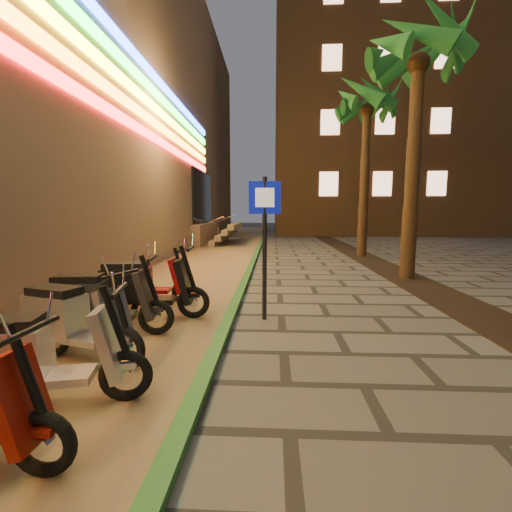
# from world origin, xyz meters

# --- Properties ---
(ground) EXTENTS (120.00, 120.00, 0.00)m
(ground) POSITION_xyz_m (0.00, 0.00, 0.00)
(ground) COLOR #474442
(ground) RESTS_ON ground
(parking_strip) EXTENTS (3.40, 60.00, 0.01)m
(parking_strip) POSITION_xyz_m (-2.60, 10.00, 0.01)
(parking_strip) COLOR #8C7251
(parking_strip) RESTS_ON ground
(green_curb) EXTENTS (0.18, 60.00, 0.10)m
(green_curb) POSITION_xyz_m (-0.90, 10.00, 0.05)
(green_curb) COLOR #296F2D
(green_curb) RESTS_ON ground
(planting_strip) EXTENTS (1.20, 40.00, 0.02)m
(planting_strip) POSITION_xyz_m (3.60, 5.00, 0.01)
(planting_strip) COLOR black
(planting_strip) RESTS_ON ground
(apartment_block) EXTENTS (18.00, 16.06, 25.00)m
(apartment_block) POSITION_xyz_m (9.00, 32.00, 12.50)
(apartment_block) COLOR brown
(apartment_block) RESTS_ON ground
(palm_c) EXTENTS (2.97, 3.02, 6.91)m
(palm_c) POSITION_xyz_m (3.60, 7.00, 5.73)
(palm_c) COLOR #472D19
(palm_c) RESTS_ON ground
(palm_d) EXTENTS (2.97, 3.02, 7.16)m
(palm_d) POSITION_xyz_m (3.60, 12.00, 5.94)
(palm_d) COLOR #472D19
(palm_d) RESTS_ON ground
(pedestrian_sign) EXTENTS (0.54, 0.10, 2.43)m
(pedestrian_sign) POSITION_xyz_m (-0.30, 3.09, 1.57)
(pedestrian_sign) COLOR black
(pedestrian_sign) RESTS_ON ground
(scooter_5) EXTENTS (1.66, 0.77, 1.17)m
(scooter_5) POSITION_xyz_m (-2.35, 0.26, 0.51)
(scooter_5) COLOR black
(scooter_5) RESTS_ON ground
(scooter_6) EXTENTS (1.69, 0.87, 1.20)m
(scooter_6) POSITION_xyz_m (-2.64, 1.32, 0.52)
(scooter_6) COLOR black
(scooter_6) RESTS_ON ground
(scooter_7) EXTENTS (1.75, 0.71, 1.23)m
(scooter_7) POSITION_xyz_m (-2.73, 2.13, 0.53)
(scooter_7) COLOR black
(scooter_7) RESTS_ON ground
(scooter_8) EXTENTS (1.84, 0.66, 1.29)m
(scooter_8) POSITION_xyz_m (-2.41, 3.01, 0.56)
(scooter_8) COLOR black
(scooter_8) RESTS_ON ground
(scooter_9) EXTENTS (1.64, 0.58, 1.16)m
(scooter_9) POSITION_xyz_m (-2.71, 3.91, 0.50)
(scooter_9) COLOR black
(scooter_9) RESTS_ON ground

